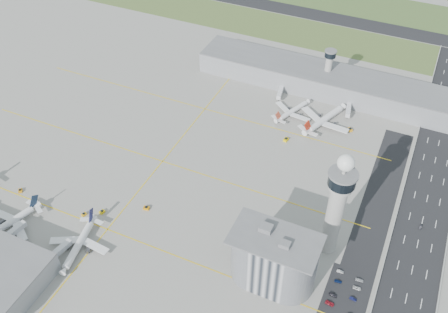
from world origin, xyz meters
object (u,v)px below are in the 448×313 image
at_px(car_lot_3, 333,295).
at_px(car_lot_11, 359,280).
at_px(airplane_far_a, 293,108).
at_px(tug_3, 146,208).
at_px(car_lot_2, 330,303).
at_px(car_lot_4, 338,281).
at_px(tug_0, 20,190).
at_px(tug_5, 350,129).
at_px(car_hw_1, 421,227).
at_px(jet_bridge_near_2, 50,261).
at_px(car_hw_4, 438,93).
at_px(airplane_near_b, 7,221).
at_px(jet_bridge_far_1, 349,106).
at_px(control_tower, 337,202).
at_px(airplane_far_b, 326,116).
at_px(tug_1, 84,214).
at_px(tug_2, 102,212).
at_px(airplane_near_c, 78,242).
at_px(car_lot_10, 357,288).
at_px(car_lot_9, 353,299).
at_px(secondary_tower, 328,67).
at_px(admin_building, 273,259).
at_px(jet_bridge_near_1, 4,241).
at_px(jet_bridge_far_0, 281,89).

height_order(car_lot_3, car_lot_11, car_lot_11).
xyz_separation_m(airplane_far_a, tug_3, (-46.58, -118.54, -3.99)).
xyz_separation_m(car_lot_3, car_lot_11, (9.69, 13.58, 0.01)).
bearing_deg(car_lot_2, tug_3, 88.67).
bearing_deg(car_lot_4, tug_0, 86.83).
bearing_deg(tug_5, car_lot_3, -124.40).
bearing_deg(car_hw_1, jet_bridge_near_2, -140.68).
height_order(tug_5, car_hw_4, tug_5).
height_order(airplane_near_b, airplane_far_a, airplane_near_b).
distance_m(jet_bridge_near_2, car_lot_4, 144.84).
xyz_separation_m(airplane_near_b, jet_bridge_far_1, (141.17, 182.99, -2.61)).
bearing_deg(car_lot_3, control_tower, 27.77).
xyz_separation_m(airplane_far_b, tug_1, (-98.88, -136.56, -5.46)).
distance_m(jet_bridge_far_1, car_hw_4, 71.97).
distance_m(tug_2, car_lot_11, 142.57).
distance_m(airplane_near_c, tug_3, 42.50).
bearing_deg(car_lot_10, car_lot_9, 177.11).
height_order(control_tower, airplane_far_a, control_tower).
bearing_deg(jet_bridge_near_2, car_lot_4, -59.61).
relative_size(car_lot_3, car_lot_4, 1.11).
bearing_deg(airplane_near_b, airplane_far_b, 157.85).
height_order(secondary_tower, tug_3, secondary_tower).
distance_m(jet_bridge_far_1, car_hw_1, 109.53).
relative_size(airplane_near_c, tug_0, 13.52).
bearing_deg(jet_bridge_far_1, car_lot_9, 4.95).
height_order(secondary_tower, admin_building, admin_building).
relative_size(car_lot_4, car_hw_1, 1.03).
bearing_deg(airplane_far_b, car_lot_9, -137.04).
xyz_separation_m(airplane_far_a, airplane_far_b, (23.08, -0.55, 1.35)).
relative_size(jet_bridge_near_1, jet_bridge_near_2, 1.00).
bearing_deg(car_hw_4, car_lot_4, -99.96).
xyz_separation_m(airplane_far_a, car_lot_9, (73.66, -127.39, -4.37)).
relative_size(car_lot_2, car_lot_4, 1.22).
bearing_deg(car_lot_11, car_lot_9, 173.50).
bearing_deg(car_hw_1, tug_1, -150.43).
distance_m(secondary_tower, admin_building, 173.43).
relative_size(airplane_near_c, tug_3, 12.05).
height_order(airplane_far_b, jet_bridge_near_2, airplane_far_b).
bearing_deg(tug_5, car_lot_2, -124.87).
bearing_deg(secondary_tower, airplane_near_c, -111.08).
bearing_deg(jet_bridge_far_1, airplane_far_a, -67.14).
relative_size(airplane_near_b, airplane_near_c, 1.00).
bearing_deg(airplane_near_c, jet_bridge_near_1, -80.38).
bearing_deg(airplane_far_a, airplane_near_b, 168.96).
distance_m(control_tower, jet_bridge_far_0, 145.99).
height_order(airplane_near_c, car_lot_10, airplane_near_c).
relative_size(car_lot_3, car_hw_4, 1.14).
height_order(jet_bridge_far_0, tug_0, jet_bridge_far_0).
distance_m(jet_bridge_far_0, car_hw_1, 144.09).
distance_m(jet_bridge_near_2, car_hw_4, 287.69).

